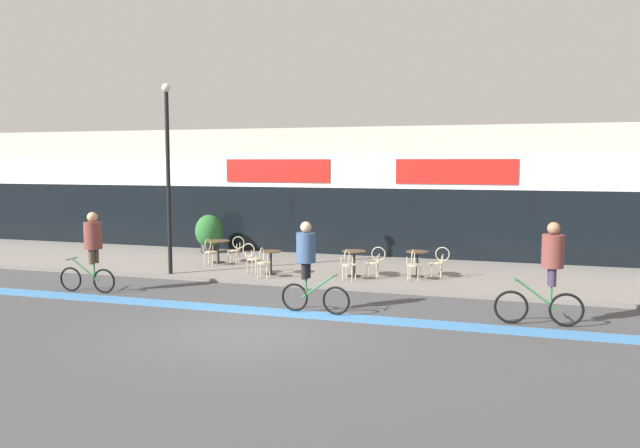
# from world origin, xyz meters

# --- Properties ---
(ground_plane) EXTENTS (120.00, 120.00, 0.00)m
(ground_plane) POSITION_xyz_m (0.00, 0.00, 0.00)
(ground_plane) COLOR #424244
(sidewalk_slab) EXTENTS (40.00, 5.50, 0.12)m
(sidewalk_slab) POSITION_xyz_m (0.00, 7.25, 0.06)
(sidewalk_slab) COLOR slate
(sidewalk_slab) RESTS_ON ground
(storefront_facade) EXTENTS (40.00, 4.06, 4.67)m
(storefront_facade) POSITION_xyz_m (0.00, 11.96, 2.33)
(storefront_facade) COLOR beige
(storefront_facade) RESTS_ON ground
(bike_lane_stripe) EXTENTS (36.00, 0.70, 0.01)m
(bike_lane_stripe) POSITION_xyz_m (0.00, 1.69, 0.00)
(bike_lane_stripe) COLOR #3D7AB7
(bike_lane_stripe) RESTS_ON ground
(bistro_table_0) EXTENTS (0.77, 0.77, 0.74)m
(bistro_table_0) POSITION_xyz_m (-4.16, 7.02, 0.65)
(bistro_table_0) COLOR black
(bistro_table_0) RESTS_ON sidewalk_slab
(bistro_table_1) EXTENTS (0.62, 0.62, 0.70)m
(bistro_table_1) POSITION_xyz_m (-1.71, 5.55, 0.62)
(bistro_table_1) COLOR black
(bistro_table_1) RESTS_ON sidewalk_slab
(bistro_table_2) EXTENTS (0.70, 0.70, 0.76)m
(bistro_table_2) POSITION_xyz_m (0.73, 5.95, 0.66)
(bistro_table_2) COLOR black
(bistro_table_2) RESTS_ON sidewalk_slab
(bistro_table_3) EXTENTS (0.65, 0.65, 0.75)m
(bistro_table_3) POSITION_xyz_m (2.49, 6.47, 0.65)
(bistro_table_3) COLOR black
(bistro_table_3) RESTS_ON sidewalk_slab
(cafe_chair_0_near) EXTENTS (0.40, 0.57, 0.90)m
(cafe_chair_0_near) POSITION_xyz_m (-4.16, 6.40, 0.64)
(cafe_chair_0_near) COLOR beige
(cafe_chair_0_near) RESTS_ON sidewalk_slab
(cafe_chair_0_side) EXTENTS (0.60, 0.45, 0.90)m
(cafe_chair_0_side) POSITION_xyz_m (-3.54, 7.03, 0.64)
(cafe_chair_0_side) COLOR beige
(cafe_chair_0_side) RESTS_ON sidewalk_slab
(cafe_chair_1_near) EXTENTS (0.44, 0.59, 0.90)m
(cafe_chair_1_near) POSITION_xyz_m (-1.70, 4.93, 0.64)
(cafe_chair_1_near) COLOR beige
(cafe_chair_1_near) RESTS_ON sidewalk_slab
(cafe_chair_1_side) EXTENTS (0.59, 0.44, 0.90)m
(cafe_chair_1_side) POSITION_xyz_m (-2.33, 5.56, 0.64)
(cafe_chair_1_side) COLOR beige
(cafe_chair_1_side) RESTS_ON sidewalk_slab
(cafe_chair_2_near) EXTENTS (0.45, 0.60, 0.90)m
(cafe_chair_2_near) POSITION_xyz_m (0.72, 5.33, 0.64)
(cafe_chair_2_near) COLOR beige
(cafe_chair_2_near) RESTS_ON sidewalk_slab
(cafe_chair_2_side) EXTENTS (0.59, 0.42, 0.90)m
(cafe_chair_2_side) POSITION_xyz_m (1.36, 5.96, 0.64)
(cafe_chair_2_side) COLOR beige
(cafe_chair_2_side) RESTS_ON sidewalk_slab
(cafe_chair_3_near) EXTENTS (0.42, 0.58, 0.90)m
(cafe_chair_3_near) POSITION_xyz_m (2.49, 5.84, 0.64)
(cafe_chair_3_near) COLOR beige
(cafe_chair_3_near) RESTS_ON sidewalk_slab
(cafe_chair_3_side) EXTENTS (0.58, 0.41, 0.90)m
(cafe_chair_3_side) POSITION_xyz_m (3.12, 6.47, 0.64)
(cafe_chair_3_side) COLOR beige
(cafe_chair_3_side) RESTS_ON sidewalk_slab
(planter_pot) EXTENTS (1.00, 1.00, 1.40)m
(planter_pot) POSITION_xyz_m (-5.53, 9.02, 0.85)
(planter_pot) COLOR #232326
(planter_pot) RESTS_ON sidewalk_slab
(lamp_post) EXTENTS (0.26, 0.26, 5.59)m
(lamp_post) POSITION_xyz_m (-4.62, 4.77, 3.32)
(lamp_post) COLOR black
(lamp_post) RESTS_ON sidewalk_slab
(cyclist_0) EXTENTS (1.67, 0.51, 2.10)m
(cyclist_0) POSITION_xyz_m (0.68, 1.90, 1.24)
(cyclist_0) COLOR black
(cyclist_0) RESTS_ON ground
(cyclist_1) EXTENTS (1.66, 0.51, 2.14)m
(cyclist_1) POSITION_xyz_m (-5.44, 2.27, 1.28)
(cyclist_1) COLOR black
(cyclist_1) RESTS_ON ground
(cyclist_2) EXTENTS (1.83, 0.54, 2.20)m
(cyclist_2) POSITION_xyz_m (5.87, 2.32, 1.27)
(cyclist_2) COLOR black
(cyclist_2) RESTS_ON ground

